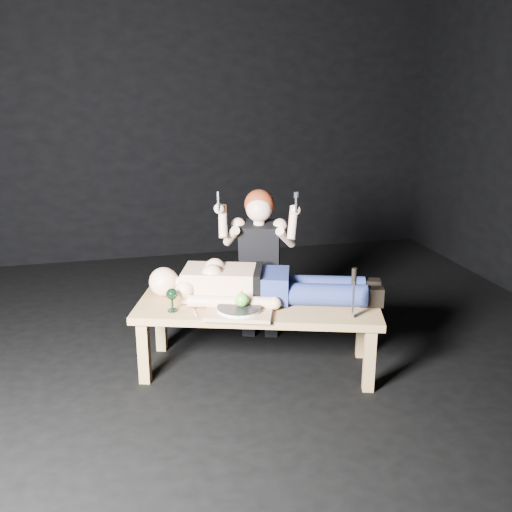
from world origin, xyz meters
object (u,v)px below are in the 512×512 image
Objects in this scene: serving_tray at (239,312)px; goblet at (172,300)px; table at (258,337)px; lying_man at (266,281)px; carving_knife at (353,293)px; kneeling_woman at (260,262)px.

serving_tray is 2.71× the size of goblet.
goblet is (-0.53, 0.01, 0.30)m from table.
lying_man reaches higher than goblet.
carving_knife is (0.42, -0.42, 0.03)m from lying_man.
kneeling_woman is 7.76× the size of goblet.
kneeling_woman reaches higher than carving_knife.
kneeling_woman is 3.67× the size of carving_knife.
table is 1.08× the size of lying_man.
serving_tray is at bearing -96.45° from kneeling_woman.
carving_knife reaches higher than lying_man.
lying_man is 3.57× the size of serving_tray.
goblet is 0.47× the size of carving_knife.
table is at bearing -87.33° from kneeling_woman.
carving_knife reaches higher than serving_tray.
lying_man is at bearing 64.18° from table.
serving_tray is 1.28× the size of carving_knife.
table is 0.61m from goblet.
table is 0.36m from lying_man.
lying_man reaches higher than table.
serving_tray is at bearing -118.79° from lying_man.
kneeling_woman is 2.87× the size of serving_tray.
lying_man is 0.61m from goblet.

